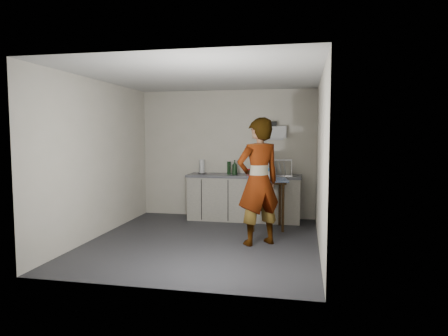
% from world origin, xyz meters
% --- Properties ---
extents(ground, '(4.00, 4.00, 0.00)m').
position_xyz_m(ground, '(0.00, 0.00, 0.00)').
color(ground, '#2D2D32').
rests_on(ground, ground).
extents(wall_back, '(3.60, 0.02, 2.60)m').
position_xyz_m(wall_back, '(0.00, 1.99, 1.30)').
color(wall_back, beige).
rests_on(wall_back, ground).
extents(wall_right, '(0.02, 4.00, 2.60)m').
position_xyz_m(wall_right, '(1.79, 0.00, 1.30)').
color(wall_right, beige).
rests_on(wall_right, ground).
extents(wall_left, '(0.02, 4.00, 2.60)m').
position_xyz_m(wall_left, '(-1.79, 0.00, 1.30)').
color(wall_left, beige).
rests_on(wall_left, ground).
extents(ceiling, '(3.60, 4.00, 0.01)m').
position_xyz_m(ceiling, '(0.00, 0.00, 2.60)').
color(ceiling, silver).
rests_on(ceiling, wall_back).
extents(kitchen_counter, '(2.24, 0.62, 0.91)m').
position_xyz_m(kitchen_counter, '(0.40, 1.70, 0.43)').
color(kitchen_counter, black).
rests_on(kitchen_counter, ground).
extents(wall_shelf, '(0.42, 0.18, 0.37)m').
position_xyz_m(wall_shelf, '(1.00, 1.92, 1.75)').
color(wall_shelf, silver).
rests_on(wall_shelf, ground).
extents(side_table, '(0.81, 0.81, 0.91)m').
position_xyz_m(side_table, '(0.91, 1.08, 0.79)').
color(side_table, '#3C270D').
rests_on(side_table, ground).
extents(standing_man, '(0.86, 0.80, 1.96)m').
position_xyz_m(standing_man, '(0.87, 0.01, 0.98)').
color(standing_man, '#B2A593').
rests_on(standing_man, ground).
extents(soap_bottle, '(0.15, 0.15, 0.29)m').
position_xyz_m(soap_bottle, '(0.23, 1.59, 1.06)').
color(soap_bottle, black).
rests_on(soap_bottle, kitchen_counter).
extents(soda_can, '(0.06, 0.06, 0.12)m').
position_xyz_m(soda_can, '(0.50, 1.67, 0.97)').
color(soda_can, red).
rests_on(soda_can, kitchen_counter).
extents(dark_bottle, '(0.07, 0.07, 0.26)m').
position_xyz_m(dark_bottle, '(0.10, 1.68, 1.04)').
color(dark_bottle, black).
rests_on(dark_bottle, kitchen_counter).
extents(paper_towel, '(0.16, 0.16, 0.29)m').
position_xyz_m(paper_towel, '(-0.46, 1.70, 1.05)').
color(paper_towel, black).
rests_on(paper_towel, kitchen_counter).
extents(dish_rack, '(0.44, 0.33, 0.31)m').
position_xyz_m(dish_rack, '(1.12, 1.71, 0.98)').
color(dish_rack, white).
rests_on(dish_rack, kitchen_counter).
extents(bakery_box, '(0.37, 0.38, 0.47)m').
position_xyz_m(bakery_box, '(0.85, 1.16, 1.02)').
color(bakery_box, silver).
rests_on(bakery_box, side_table).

